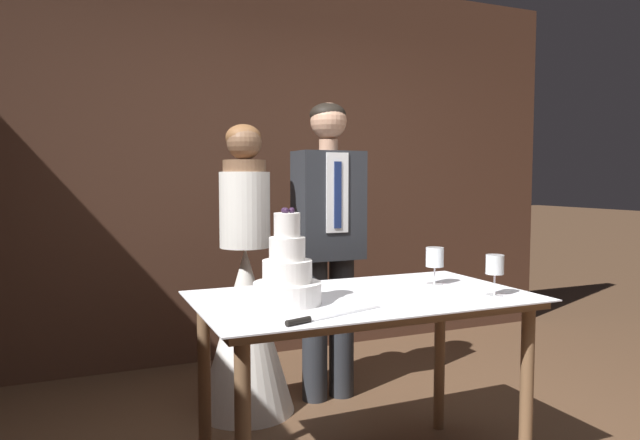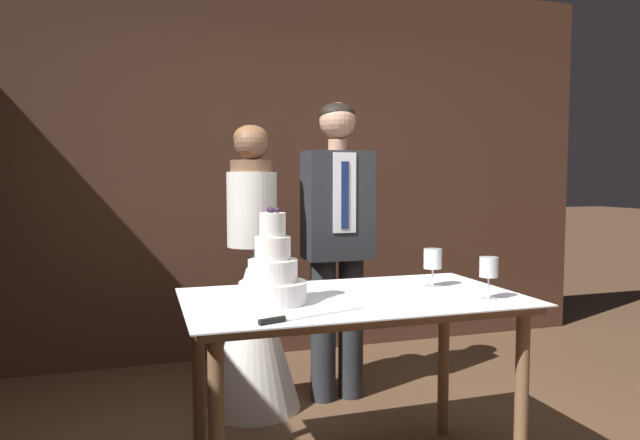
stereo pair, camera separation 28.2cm
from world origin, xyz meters
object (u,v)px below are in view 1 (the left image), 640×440
at_px(cake_table, 363,318).
at_px(bride, 246,308).
at_px(wine_glass_middle, 435,259).
at_px(tiered_cake, 287,275).
at_px(wine_glass_near, 495,267).
at_px(groom, 328,234).
at_px(cake_knife, 317,318).

xyz_separation_m(cake_table, bride, (-0.25, 0.93, -0.13)).
relative_size(cake_table, wine_glass_middle, 8.10).
xyz_separation_m(tiered_cake, wine_glass_near, (0.86, -0.20, 0.01)).
relative_size(wine_glass_middle, bride, 0.11).
bearing_deg(groom, cake_knife, -115.67).
distance_m(wine_glass_middle, bride, 1.13).
bearing_deg(wine_glass_near, cake_knife, -173.95).
xyz_separation_m(cake_table, wine_glass_middle, (0.43, 0.10, 0.22)).
bearing_deg(tiered_cake, cake_table, 4.33).
height_order(wine_glass_near, groom, groom).
relative_size(cake_knife, groom, 0.25).
xyz_separation_m(cake_table, wine_glass_near, (0.51, -0.22, 0.22)).
height_order(bride, groom, groom).
xyz_separation_m(tiered_cake, wine_glass_middle, (0.78, 0.12, 0.00)).
bearing_deg(wine_glass_near, tiered_cake, 167.14).
relative_size(bride, groom, 0.92).
height_order(wine_glass_near, wine_glass_middle, same).
bearing_deg(cake_table, groom, 74.76).
height_order(cake_table, wine_glass_near, wine_glass_near).
height_order(cake_table, bride, bride).
bearing_deg(wine_glass_middle, wine_glass_near, -75.48).
relative_size(wine_glass_middle, groom, 0.10).
bearing_deg(wine_glass_near, groom, 102.54).
distance_m(cake_table, tiered_cake, 0.41).
relative_size(cake_knife, wine_glass_near, 2.49).
bearing_deg(bride, cake_knife, -94.18).
bearing_deg(bride, wine_glass_near, -56.51).
xyz_separation_m(tiered_cake, cake_knife, (0.01, -0.29, -0.11)).
distance_m(wine_glass_near, groom, 1.18).
bearing_deg(cake_table, wine_glass_near, -23.66).
bearing_deg(wine_glass_middle, groom, 101.78).
height_order(tiered_cake, cake_knife, tiered_cake).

